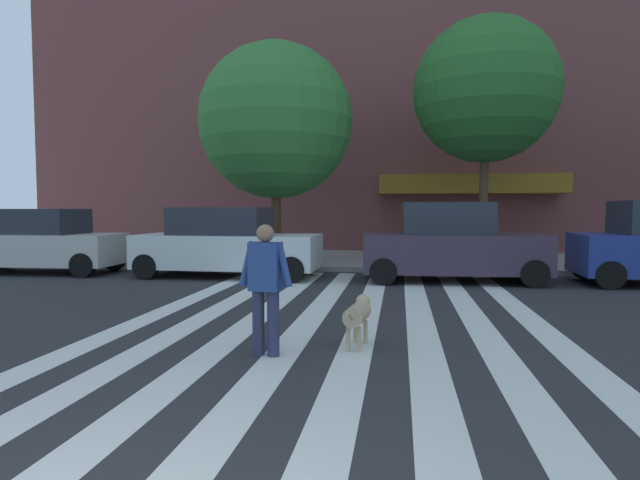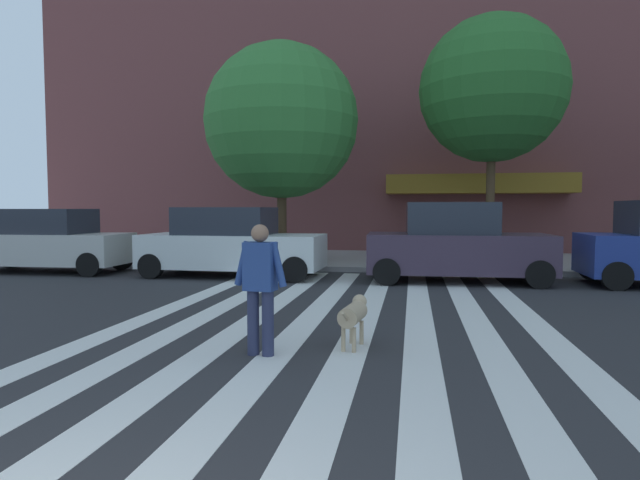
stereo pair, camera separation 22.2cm
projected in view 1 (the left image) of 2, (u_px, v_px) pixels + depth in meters
The scene contains 11 objects.
ground_plane at pixel (301, 323), 8.34m from camera, with size 160.00×160.00×0.00m, color #2B2B2D.
sidewalk_far at pixel (354, 260), 17.95m from camera, with size 80.00×6.00×0.15m, color gray.
crosswalk_stripes at pixel (335, 324), 8.25m from camera, with size 6.75×12.89×0.01m.
apartment_block at pixel (468, 27), 27.91m from camera, with size 38.93×18.59×23.23m.
parked_car_near_curb at pixel (37, 241), 14.79m from camera, with size 4.68×2.05×1.83m.
parked_car_behind_first at pixel (226, 244), 13.94m from camera, with size 4.89×2.01×1.87m.
parked_car_third_in_line at pixel (451, 245), 13.04m from camera, with size 4.50×2.12×1.99m.
street_tree_nearest at pixel (276, 121), 16.28m from camera, with size 4.85×4.85×6.85m.
street_tree_middle at pixel (486, 91), 16.01m from camera, with size 4.45×4.45×7.56m.
pedestrian_dog_walker at pixel (266, 282), 6.42m from camera, with size 0.71×0.29×1.64m.
dog_on_leash at pixel (358, 314), 6.87m from camera, with size 0.34×1.01×0.65m.
Camera 1 is at (1.57, -1.36, 1.83)m, focal length 29.12 mm.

